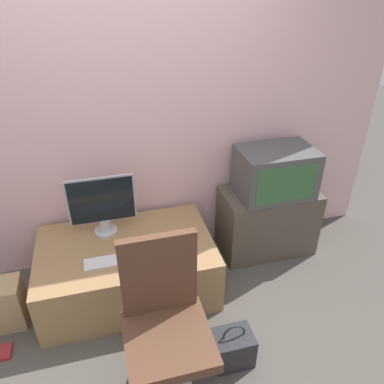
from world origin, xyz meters
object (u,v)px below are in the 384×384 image
(keyboard, at_px, (111,261))
(cardboard_box_lower, at_px, (0,305))
(main_monitor, at_px, (102,205))
(handbag, at_px, (233,347))
(mouse, at_px, (145,256))
(office_chair, at_px, (166,332))
(crt_tv, at_px, (275,172))

(keyboard, height_order, cardboard_box_lower, keyboard)
(main_monitor, relative_size, handbag, 1.55)
(mouse, distance_m, handbag, 0.84)
(main_monitor, relative_size, mouse, 7.95)
(mouse, bearing_deg, office_chair, -88.26)
(main_monitor, height_order, crt_tv, crt_tv)
(office_chair, bearing_deg, crt_tv, 42.23)
(main_monitor, distance_m, mouse, 0.51)
(keyboard, bearing_deg, mouse, -5.98)
(keyboard, distance_m, mouse, 0.24)
(keyboard, height_order, crt_tv, crt_tv)
(keyboard, relative_size, handbag, 1.12)
(crt_tv, xyz_separation_m, cardboard_box_lower, (-2.17, -0.29, -0.60))
(main_monitor, relative_size, crt_tv, 0.83)
(main_monitor, xyz_separation_m, mouse, (0.24, -0.39, -0.23))
(office_chair, bearing_deg, main_monitor, 104.18)
(keyboard, distance_m, office_chair, 0.72)
(main_monitor, relative_size, cardboard_box_lower, 1.38)
(crt_tv, height_order, office_chair, office_chair)
(keyboard, xyz_separation_m, office_chair, (0.25, -0.67, -0.01))
(main_monitor, distance_m, office_chair, 1.10)
(keyboard, height_order, handbag, keyboard)
(office_chair, height_order, handbag, office_chair)
(mouse, relative_size, cardboard_box_lower, 0.17)
(main_monitor, distance_m, crt_tv, 1.39)
(mouse, relative_size, handbag, 0.19)
(keyboard, xyz_separation_m, mouse, (0.23, -0.02, 0.01))
(keyboard, bearing_deg, crt_tv, 14.15)
(office_chair, relative_size, handbag, 3.13)
(keyboard, xyz_separation_m, crt_tv, (1.38, 0.35, 0.33))
(main_monitor, xyz_separation_m, crt_tv, (1.38, -0.02, 0.09))
(keyboard, relative_size, cardboard_box_lower, 1.00)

